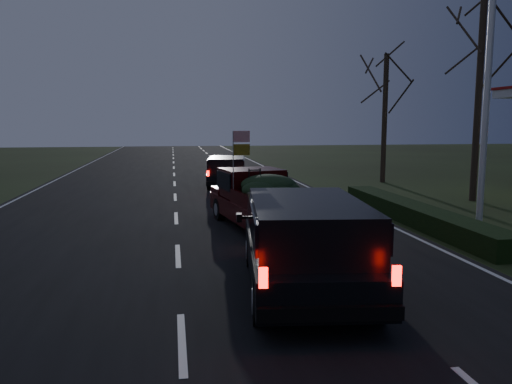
{
  "coord_description": "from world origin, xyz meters",
  "views": [
    {
      "loc": [
        -0.08,
        -12.18,
        3.28
      ],
      "look_at": [
        2.29,
        1.9,
        1.3
      ],
      "focal_mm": 35.0,
      "sensor_mm": 36.0,
      "label": 1
    }
  ],
  "objects": [
    {
      "name": "bare_tree_mid",
      "position": [
        12.5,
        7.0,
        6.35
      ],
      "size": [
        3.6,
        3.6,
        8.5
      ],
      "color": "black",
      "rests_on": "ground"
    },
    {
      "name": "pickup_truck",
      "position": [
        2.62,
        2.92,
        1.02
      ],
      "size": [
        2.83,
        5.44,
        2.72
      ],
      "rotation": [
        0.0,
        0.0,
        0.17
      ],
      "color": "#330707",
      "rests_on": "ground"
    },
    {
      "name": "light_pole",
      "position": [
        9.5,
        2.0,
        5.48
      ],
      "size": [
        0.5,
        0.9,
        9.16
      ],
      "color": "silver",
      "rests_on": "ground"
    },
    {
      "name": "hedge_row",
      "position": [
        7.8,
        3.0,
        0.3
      ],
      "size": [
        1.0,
        10.0,
        0.6
      ],
      "primitive_type": "cube",
      "color": "black",
      "rests_on": "ground"
    },
    {
      "name": "road_asphalt",
      "position": [
        0.0,
        0.0,
        0.01
      ],
      "size": [
        14.0,
        120.0,
        0.02
      ],
      "primitive_type": "cube",
      "color": "black",
      "rests_on": "ground"
    },
    {
      "name": "lead_suv",
      "position": [
        2.67,
        13.27,
        0.95
      ],
      "size": [
        2.45,
        4.59,
        1.26
      ],
      "rotation": [
        0.0,
        0.0,
        -0.15
      ],
      "color": "black",
      "rests_on": "ground"
    },
    {
      "name": "bare_tree_far",
      "position": [
        11.5,
        14.0,
        5.23
      ],
      "size": [
        3.6,
        3.6,
        7.0
      ],
      "color": "black",
      "rests_on": "ground"
    },
    {
      "name": "rear_suv",
      "position": [
        2.42,
        -3.09,
        1.13
      ],
      "size": [
        2.75,
        5.39,
        1.49
      ],
      "rotation": [
        0.0,
        0.0,
        -0.12
      ],
      "color": "black",
      "rests_on": "ground"
    },
    {
      "name": "ground",
      "position": [
        0.0,
        0.0,
        0.0
      ],
      "size": [
        120.0,
        120.0,
        0.0
      ],
      "primitive_type": "plane",
      "color": "black",
      "rests_on": "ground"
    }
  ]
}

